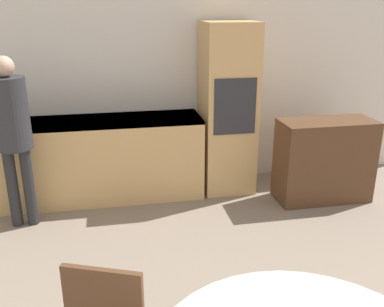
% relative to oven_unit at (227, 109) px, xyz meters
% --- Properties ---
extents(wall_back, '(6.75, 0.05, 2.60)m').
position_rel_oven_unit_xyz_m(wall_back, '(-0.83, 0.34, 0.35)').
color(wall_back, silver).
rests_on(wall_back, ground_plane).
extents(kitchen_counter, '(3.03, 0.60, 0.90)m').
position_rel_oven_unit_xyz_m(kitchen_counter, '(-1.84, -0.01, -0.48)').
color(kitchen_counter, tan).
rests_on(kitchen_counter, ground_plane).
extents(oven_unit, '(0.57, 0.59, 1.89)m').
position_rel_oven_unit_xyz_m(oven_unit, '(0.00, 0.00, 0.00)').
color(oven_unit, tan).
rests_on(oven_unit, ground_plane).
extents(sideboard, '(1.01, 0.45, 0.90)m').
position_rel_oven_unit_xyz_m(sideboard, '(0.96, -0.51, -0.50)').
color(sideboard, '#51331E').
rests_on(sideboard, ground_plane).
extents(person_standing, '(0.33, 0.33, 1.64)m').
position_rel_oven_unit_xyz_m(person_standing, '(-2.18, -0.51, 0.07)').
color(person_standing, '#262628').
rests_on(person_standing, ground_plane).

